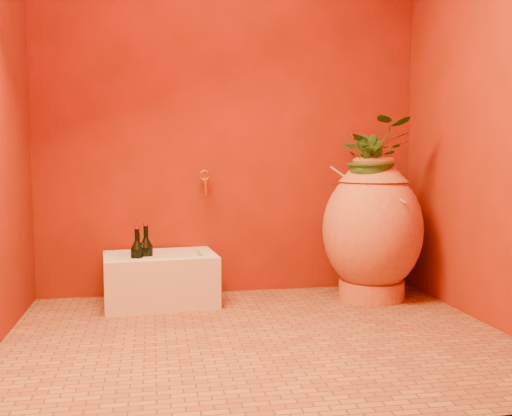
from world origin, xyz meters
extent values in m
plane|color=brown|center=(0.00, 0.00, 0.00)|extent=(2.50, 2.50, 0.00)
cube|color=#5F1E05|center=(0.00, 1.00, 1.25)|extent=(2.50, 0.02, 2.50)
cube|color=#5F1E05|center=(1.25, 0.00, 1.25)|extent=(0.02, 2.00, 2.50)
cylinder|color=#C26F36|center=(0.85, 0.65, 0.06)|extent=(0.44, 0.44, 0.12)
ellipsoid|color=#C26F36|center=(0.85, 0.65, 0.44)|extent=(0.67, 0.67, 0.78)
cone|color=#C26F36|center=(0.85, 0.65, 0.80)|extent=(0.46, 0.46, 0.12)
torus|color=#C26F36|center=(0.85, 0.65, 0.87)|extent=(0.28, 0.28, 0.05)
cylinder|color=olive|center=(0.77, 0.60, 0.69)|extent=(0.35, 0.33, 0.30)
cylinder|color=olive|center=(0.83, 0.53, 0.73)|extent=(0.23, 0.34, 0.21)
cylinder|color=olive|center=(0.95, 0.57, 0.75)|extent=(0.10, 0.33, 0.23)
cube|color=beige|center=(-0.47, 0.75, 0.14)|extent=(0.70, 0.51, 0.28)
cube|color=beige|center=(-0.47, 0.93, 0.29)|extent=(0.67, 0.14, 0.03)
cube|color=beige|center=(-0.47, 0.57, 0.29)|extent=(0.67, 0.14, 0.03)
cube|color=beige|center=(-0.76, 0.75, 0.29)|extent=(0.11, 0.29, 0.03)
cube|color=beige|center=(-0.18, 0.75, 0.29)|extent=(0.11, 0.29, 0.03)
cylinder|color=black|center=(-0.61, 0.68, 0.26)|extent=(0.08, 0.08, 0.18)
cone|color=black|center=(-0.61, 0.68, 0.38)|extent=(0.08, 0.08, 0.05)
cylinder|color=black|center=(-0.61, 0.68, 0.44)|extent=(0.03, 0.03, 0.07)
cylinder|color=maroon|center=(-0.61, 0.68, 0.49)|extent=(0.03, 0.03, 0.03)
cylinder|color=silver|center=(-0.61, 0.68, 0.26)|extent=(0.08, 0.08, 0.08)
cylinder|color=black|center=(-0.56, 0.69, 0.27)|extent=(0.08, 0.08, 0.19)
cone|color=black|center=(-0.56, 0.69, 0.39)|extent=(0.08, 0.08, 0.05)
cylinder|color=black|center=(-0.56, 0.69, 0.46)|extent=(0.03, 0.03, 0.07)
cylinder|color=maroon|center=(-0.56, 0.69, 0.50)|extent=(0.03, 0.03, 0.03)
cylinder|color=silver|center=(-0.56, 0.69, 0.27)|extent=(0.08, 0.08, 0.09)
cylinder|color=black|center=(-0.60, 0.79, 0.25)|extent=(0.07, 0.07, 0.16)
cone|color=black|center=(-0.60, 0.79, 0.36)|extent=(0.07, 0.07, 0.05)
cylinder|color=black|center=(-0.60, 0.79, 0.41)|extent=(0.02, 0.02, 0.06)
cylinder|color=maroon|center=(-0.60, 0.79, 0.45)|extent=(0.03, 0.03, 0.02)
cylinder|color=silver|center=(-0.60, 0.79, 0.25)|extent=(0.07, 0.07, 0.07)
cylinder|color=#B18929|center=(-0.18, 0.93, 0.73)|extent=(0.02, 0.13, 0.02)
cylinder|color=#B18929|center=(-0.18, 0.87, 0.70)|extent=(0.02, 0.02, 0.08)
torus|color=#B18929|center=(-0.18, 0.93, 0.78)|extent=(0.07, 0.01, 0.07)
cylinder|color=#B18929|center=(-0.18, 0.93, 0.76)|extent=(0.01, 0.01, 0.05)
imported|color=#1E4E1C|center=(0.84, 0.63, 0.90)|extent=(0.44, 0.38, 0.48)
imported|color=#1E4E1C|center=(0.78, 0.56, 0.85)|extent=(0.23, 0.25, 0.36)
camera|label=1|loc=(-0.51, -2.73, 0.90)|focal=40.00mm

